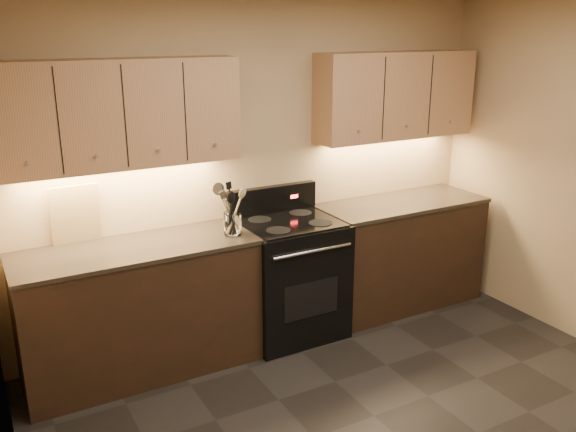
# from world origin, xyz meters

# --- Properties ---
(wall_back) EXTENTS (4.00, 0.04, 2.60)m
(wall_back) POSITION_xyz_m (0.00, 2.00, 1.30)
(wall_back) COLOR tan
(wall_back) RESTS_ON ground
(wall_left) EXTENTS (0.04, 4.00, 2.60)m
(wall_left) POSITION_xyz_m (-2.00, 0.00, 1.30)
(wall_left) COLOR tan
(wall_left) RESTS_ON ground
(counter_left) EXTENTS (1.62, 0.62, 0.93)m
(counter_left) POSITION_xyz_m (-1.10, 1.70, 0.47)
(counter_left) COLOR black
(counter_left) RESTS_ON ground
(counter_right) EXTENTS (1.46, 0.62, 0.93)m
(counter_right) POSITION_xyz_m (1.18, 1.70, 0.47)
(counter_right) COLOR black
(counter_right) RESTS_ON ground
(stove) EXTENTS (0.76, 0.68, 1.14)m
(stove) POSITION_xyz_m (0.08, 1.68, 0.48)
(stove) COLOR black
(stove) RESTS_ON ground
(upper_cab_left) EXTENTS (1.60, 0.30, 0.70)m
(upper_cab_left) POSITION_xyz_m (-1.10, 1.85, 1.80)
(upper_cab_left) COLOR tan
(upper_cab_left) RESTS_ON wall_back
(upper_cab_right) EXTENTS (1.44, 0.30, 0.70)m
(upper_cab_right) POSITION_xyz_m (1.18, 1.85, 1.80)
(upper_cab_right) COLOR tan
(upper_cab_right) RESTS_ON wall_back
(outlet_plate) EXTENTS (0.08, 0.01, 0.12)m
(outlet_plate) POSITION_xyz_m (-1.30, 1.99, 1.12)
(outlet_plate) COLOR #B2B5BA
(outlet_plate) RESTS_ON wall_back
(utensil_crock) EXTENTS (0.14, 0.14, 0.16)m
(utensil_crock) POSITION_xyz_m (-0.42, 1.61, 1.00)
(utensil_crock) COLOR white
(utensil_crock) RESTS_ON counter_left
(cutting_board) EXTENTS (0.33, 0.08, 0.41)m
(cutting_board) POSITION_xyz_m (-1.42, 1.97, 1.13)
(cutting_board) COLOR tan
(cutting_board) RESTS_ON counter_left
(wooden_spoon) EXTENTS (0.20, 0.08, 0.33)m
(wooden_spoon) POSITION_xyz_m (-0.46, 1.61, 1.11)
(wooden_spoon) COLOR tan
(wooden_spoon) RESTS_ON utensil_crock
(black_spoon) EXTENTS (0.07, 0.11, 0.31)m
(black_spoon) POSITION_xyz_m (-0.43, 1.63, 1.10)
(black_spoon) COLOR black
(black_spoon) RESTS_ON utensil_crock
(black_turner) EXTENTS (0.12, 0.12, 0.39)m
(black_turner) POSITION_xyz_m (-0.42, 1.60, 1.14)
(black_turner) COLOR black
(black_turner) RESTS_ON utensil_crock
(steel_spatula) EXTENTS (0.21, 0.12, 0.34)m
(steel_spatula) POSITION_xyz_m (-0.38, 1.61, 1.11)
(steel_spatula) COLOR silver
(steel_spatula) RESTS_ON utensil_crock
(steel_skimmer) EXTENTS (0.20, 0.15, 0.38)m
(steel_skimmer) POSITION_xyz_m (-0.40, 1.60, 1.13)
(steel_skimmer) COLOR silver
(steel_skimmer) RESTS_ON utensil_crock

